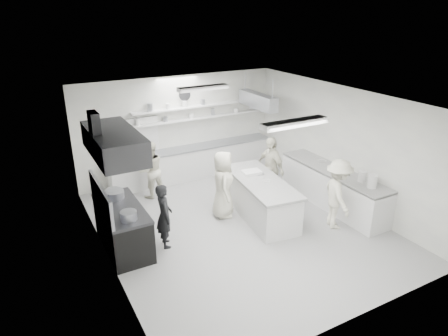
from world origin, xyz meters
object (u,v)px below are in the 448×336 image
right_counter (332,188)px  cook_back (150,170)px  stove (123,229)px  prep_island (260,199)px  back_counter (193,162)px  cook_stove (164,216)px

right_counter → cook_back: cook_back is taller
right_counter → cook_back: size_ratio=2.12×
stove → prep_island: (3.32, -0.20, 0.00)m
back_counter → cook_back: cook_back is taller
back_counter → cook_back: size_ratio=3.22×
stove → back_counter: 4.03m
prep_island → cook_stove: (-2.51, -0.14, 0.26)m
right_counter → cook_stove: size_ratio=2.32×
stove → back_counter: (2.90, 2.80, 0.01)m
cook_stove → prep_island: bearing=-77.9°
stove → prep_island: same height
prep_island → cook_stove: cook_stove is taller
stove → right_counter: size_ratio=0.55×
stove → cook_stove: (0.81, -0.34, 0.26)m
cook_stove → right_counter: bearing=-84.4°
cook_back → stove: bearing=53.4°
prep_island → cook_back: 3.04m
right_counter → cook_stove: (-4.44, 0.26, 0.24)m
back_counter → cook_stove: size_ratio=3.51×
cook_stove → cook_back: cook_back is taller
cook_back → cook_stove: bearing=73.7°
right_counter → prep_island: bearing=168.3°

